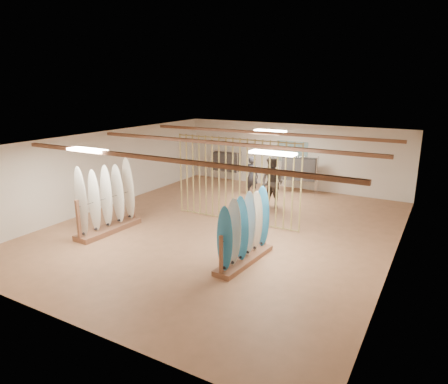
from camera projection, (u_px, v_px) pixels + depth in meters
The scene contains 16 objects.
floor at pixel (224, 228), 12.69m from camera, with size 12.00×12.00×0.00m, color #AC7653.
ceiling at pixel (224, 141), 11.95m from camera, with size 12.00×12.00×0.00m, color gray.
wall_back at pixel (292, 156), 17.36m from camera, with size 12.00×12.00×0.00m, color white.
wall_front at pixel (62, 256), 7.29m from camera, with size 12.00×12.00×0.00m, color white.
wall_left at pixel (106, 169), 14.70m from camera, with size 12.00×12.00×0.00m, color white.
wall_right at pixel (398, 210), 9.94m from camera, with size 12.00×12.00×0.00m, color white.
ceiling_slats at pixel (224, 143), 11.97m from camera, with size 9.50×6.12×0.10m, color #8E5B40.
light_panels at pixel (224, 143), 11.97m from camera, with size 1.20×0.35×0.06m, color white.
bamboo_partition at pixel (236, 180), 12.99m from camera, with size 4.45×0.05×2.78m.
poster at pixel (292, 152), 17.29m from camera, with size 1.40×0.03×0.90m, color teal.
rack_left at pixel (107, 209), 12.23m from camera, with size 0.69×2.28×2.15m.
rack_right at pixel (245, 240), 10.13m from camera, with size 0.66×2.25×1.79m.
clothing_rack_a at pixel (226, 162), 18.38m from camera, with size 1.39×0.36×1.49m.
clothing_rack_b at pixel (299, 169), 16.45m from camera, with size 1.47×0.60×1.59m.
shopper_a at pixel (252, 173), 16.35m from camera, with size 0.66×0.45×1.81m, color #2A2A32.
shopper_b at pixel (272, 180), 14.53m from camera, with size 1.03×0.81×2.14m, color #3A322D.
Camera 1 is at (5.89, -10.39, 4.45)m, focal length 32.00 mm.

